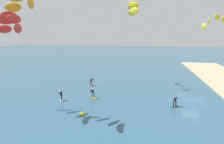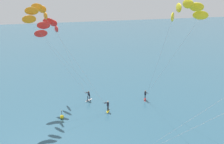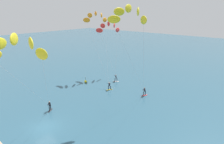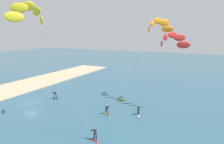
% 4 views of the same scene
% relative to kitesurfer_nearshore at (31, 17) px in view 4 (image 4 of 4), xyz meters
% --- Properties ---
extents(ground_plane, '(240.00, 240.00, 0.00)m').
position_rel_kitesurfer_nearshore_xyz_m(ground_plane, '(-6.56, -10.59, -14.64)').
color(ground_plane, '#2D566B').
extents(kitesurfer_nearshore, '(5.87, 10.04, 16.47)m').
position_rel_kitesurfer_nearshore_xyz_m(kitesurfer_nearshore, '(0.00, 0.00, 0.00)').
color(kitesurfer_nearshore, red).
rests_on(kitesurfer_nearshore, ground).
extents(kitesurfer_far_out, '(11.59, 9.07, 15.65)m').
position_rel_kitesurfer_nearshore_xyz_m(kitesurfer_far_out, '(-17.10, 10.62, -0.79)').
color(kitesurfer_far_out, yellow).
rests_on(kitesurfer_far_out, ground).
extents(kitesurfer_downwind, '(8.46, 7.14, 13.23)m').
position_rel_kitesurfer_nearshore_xyz_m(kitesurfer_downwind, '(-15.71, 13.50, -3.14)').
color(kitesurfer_downwind, white).
rests_on(kitesurfer_downwind, ground).
extents(marker_buoy, '(0.56, 0.56, 1.38)m').
position_rel_kitesurfer_nearshore_xyz_m(marker_buoy, '(-15.33, 4.98, -14.34)').
color(marker_buoy, yellow).
rests_on(marker_buoy, ground).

